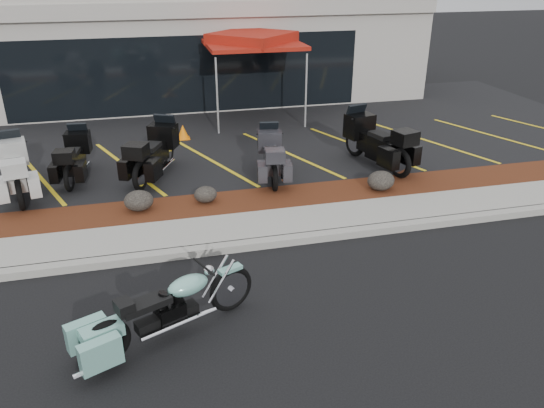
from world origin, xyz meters
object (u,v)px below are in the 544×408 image
object	(u,v)px
hero_cruiser	(231,283)
traffic_cone	(183,132)
popup_canopy	(252,41)
touring_white	(13,157)

from	to	relation	value
hero_cruiser	traffic_cone	world-z (taller)	hero_cruiser
traffic_cone	popup_canopy	xyz separation A→B (m)	(2.54, 1.72, 2.35)
traffic_cone	popup_canopy	world-z (taller)	popup_canopy
traffic_cone	popup_canopy	size ratio (longest dim) A/B	0.11
popup_canopy	touring_white	bearing A→B (deg)	-166.46
touring_white	popup_canopy	xyz separation A→B (m)	(6.78, 4.28, 1.88)
hero_cruiser	popup_canopy	bearing A→B (deg)	52.80
popup_canopy	traffic_cone	bearing A→B (deg)	-164.74
touring_white	popup_canopy	distance (m)	8.24
popup_canopy	hero_cruiser	bearing A→B (deg)	-122.74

